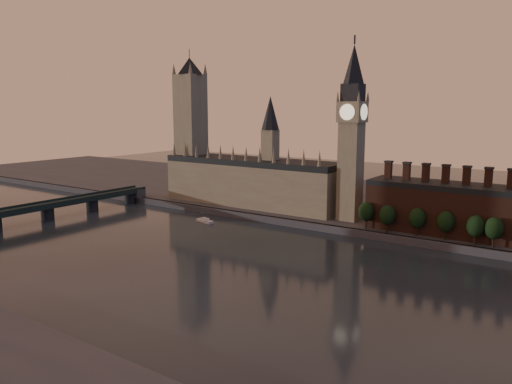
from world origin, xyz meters
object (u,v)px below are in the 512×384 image
victoria_tower (191,123)px  river_boat (205,221)px  big_ben (352,131)px  westminster_bridge (17,214)px

victoria_tower → river_boat: bearing=-41.8°
big_ben → river_boat: 104.57m
westminster_bridge → river_boat: (86.88, 71.27, -6.43)m
victoria_tower → river_boat: (51.88, -46.43, -58.08)m
big_ben → westminster_bridge: 205.83m
victoria_tower → big_ben: victoria_tower is taller
big_ben → river_boat: bearing=-152.1°
victoria_tower → big_ben: (130.00, -5.00, -2.26)m
victoria_tower → river_boat: victoria_tower is taller
victoria_tower → river_boat: size_ratio=7.88×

